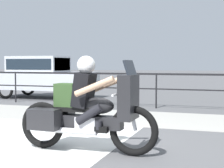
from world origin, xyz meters
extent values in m
plane|color=#565659|center=(0.00, 0.00, 0.00)|extent=(120.00, 120.00, 0.00)
cube|color=#A8A59E|center=(0.00, 3.40, 0.01)|extent=(44.00, 2.40, 0.01)
cube|color=silver|center=(-1.52, -0.20, 0.00)|extent=(3.79, 6.00, 0.01)
cube|color=black|center=(0.00, 5.43, 1.06)|extent=(36.00, 0.04, 0.06)
cube|color=black|center=(0.00, 5.43, 0.60)|extent=(36.00, 0.03, 0.04)
cylinder|color=black|center=(-5.10, 5.43, 0.55)|extent=(0.05, 0.05, 1.09)
cylinder|color=black|center=(0.00, 5.43, 0.55)|extent=(0.05, 0.05, 1.09)
torus|color=black|center=(0.78, -0.10, 0.38)|extent=(0.77, 0.11, 0.77)
torus|color=black|center=(-0.78, -0.10, 0.38)|extent=(0.77, 0.11, 0.77)
cube|color=#232326|center=(0.00, -0.10, 0.48)|extent=(1.18, 0.22, 0.20)
cube|color=silver|center=(0.03, -0.10, 0.43)|extent=(0.34, 0.26, 0.26)
ellipsoid|color=#232326|center=(0.18, -0.10, 0.74)|extent=(0.56, 0.30, 0.26)
cube|color=black|center=(-0.16, -0.10, 0.68)|extent=(0.69, 0.28, 0.08)
cube|color=#232326|center=(0.70, -0.10, 0.89)|extent=(0.20, 0.53, 0.68)
cube|color=#1E232B|center=(0.72, -0.10, 1.33)|extent=(0.10, 0.45, 0.24)
cylinder|color=silver|center=(0.56, -0.10, 0.94)|extent=(0.04, 0.70, 0.04)
cylinder|color=silver|center=(-0.19, -0.26, 0.35)|extent=(0.86, 0.09, 0.09)
cube|color=#232326|center=(-0.60, -0.34, 0.53)|extent=(0.48, 0.28, 0.32)
cube|color=#232326|center=(-0.60, 0.14, 0.53)|extent=(0.48, 0.28, 0.32)
cylinder|color=silver|center=(0.75, -0.10, 0.64)|extent=(0.18, 0.06, 0.51)
cube|color=black|center=(-0.03, -0.10, 0.98)|extent=(0.31, 0.36, 0.56)
sphere|color=tan|center=(0.01, -0.10, 1.35)|extent=(0.23, 0.23, 0.23)
sphere|color=silver|center=(0.01, -0.10, 1.37)|extent=(0.29, 0.29, 0.29)
cylinder|color=black|center=(0.12, -0.25, 0.62)|extent=(0.44, 0.13, 0.34)
cylinder|color=black|center=(0.27, -0.25, 0.47)|extent=(0.11, 0.11, 0.13)
cube|color=black|center=(0.32, -0.25, 0.40)|extent=(0.20, 0.10, 0.09)
cylinder|color=black|center=(0.12, 0.05, 0.62)|extent=(0.44, 0.13, 0.34)
cylinder|color=black|center=(0.27, 0.05, 0.47)|extent=(0.11, 0.11, 0.13)
cube|color=black|center=(0.32, 0.05, 0.40)|extent=(0.20, 0.10, 0.09)
cylinder|color=tan|center=(0.26, -0.40, 1.06)|extent=(0.62, 0.09, 0.32)
cylinder|color=tan|center=(0.26, 0.20, 1.06)|extent=(0.62, 0.09, 0.32)
cube|color=#2D4723|center=(-0.33, -0.10, 0.90)|extent=(0.33, 0.28, 0.37)
cube|color=#B7BCC4|center=(-4.89, 7.08, 0.70)|extent=(4.13, 1.72, 0.69)
cube|color=#B7BCC4|center=(-5.14, 7.08, 1.36)|extent=(2.15, 1.52, 0.63)
cube|color=#19232D|center=(-4.08, 7.08, 1.36)|extent=(0.04, 1.34, 0.50)
cube|color=#19232D|center=(-5.14, 7.08, 1.36)|extent=(1.97, 1.55, 0.41)
torus|color=black|center=(-3.61, 6.28, 0.36)|extent=(0.72, 0.11, 0.72)
torus|color=black|center=(-3.61, 7.87, 0.36)|extent=(0.72, 0.11, 0.72)
torus|color=black|center=(-6.17, 6.28, 0.36)|extent=(0.72, 0.11, 0.72)
torus|color=black|center=(-6.17, 7.87, 0.36)|extent=(0.72, 0.11, 0.72)
camera|label=1|loc=(2.12, -5.04, 1.40)|focal=55.00mm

